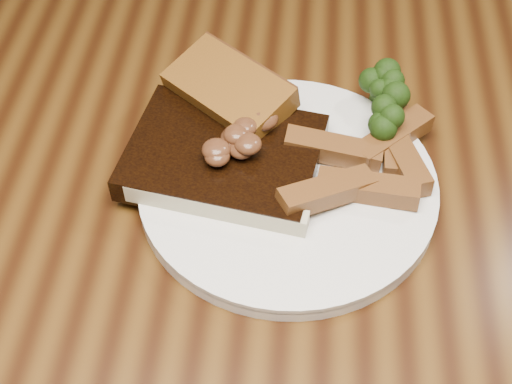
% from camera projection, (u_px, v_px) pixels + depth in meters
% --- Properties ---
extents(dining_table, '(1.60, 0.90, 0.75)m').
position_uv_depth(dining_table, '(270.00, 266.00, 0.69)').
color(dining_table, '#482C0E').
rests_on(dining_table, ground).
extents(chair_far, '(0.46, 0.46, 0.82)m').
position_uv_depth(chair_far, '(418.00, 26.00, 1.26)').
color(chair_far, black).
rests_on(chair_far, ground).
extents(plate, '(0.28, 0.28, 0.01)m').
position_uv_depth(plate, '(288.00, 187.00, 0.62)').
color(plate, white).
rests_on(plate, dining_table).
extents(steak, '(0.18, 0.15, 0.02)m').
position_uv_depth(steak, '(224.00, 157.00, 0.62)').
color(steak, black).
rests_on(steak, plate).
extents(steak_bone, '(0.15, 0.04, 0.02)m').
position_uv_depth(steak_bone, '(216.00, 209.00, 0.59)').
color(steak_bone, '#BFB894').
rests_on(steak_bone, plate).
extents(mushroom_pile, '(0.08, 0.08, 0.03)m').
position_uv_depth(mushroom_pile, '(237.00, 136.00, 0.60)').
color(mushroom_pile, '#552F1A').
rests_on(mushroom_pile, steak).
extents(garlic_bread, '(0.13, 0.12, 0.02)m').
position_uv_depth(garlic_bread, '(230.00, 107.00, 0.66)').
color(garlic_bread, brown).
rests_on(garlic_bread, plate).
extents(potato_wedges, '(0.11, 0.11, 0.02)m').
position_uv_depth(potato_wedges, '(372.00, 175.00, 0.61)').
color(potato_wedges, brown).
rests_on(potato_wedges, plate).
extents(broccoli_cluster, '(0.07, 0.07, 0.04)m').
position_uv_depth(broccoli_cluster, '(365.00, 109.00, 0.65)').
color(broccoli_cluster, '#18330B').
rests_on(broccoli_cluster, plate).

